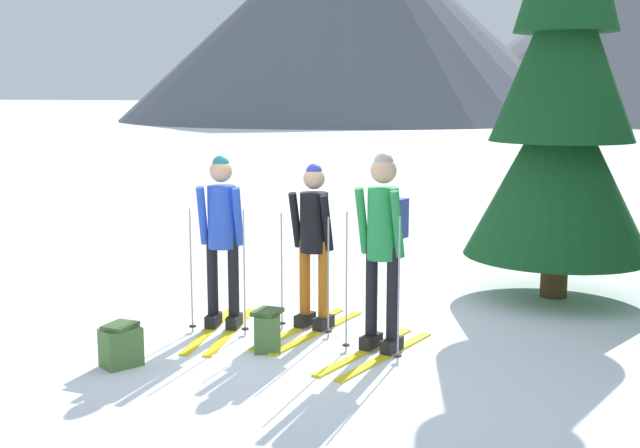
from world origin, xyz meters
The scene contains 7 objects.
ground_plane centered at (0.00, 0.00, 0.00)m, with size 400.00×400.00×0.00m, color white.
skier_in_blue centered at (-0.73, -0.03, 0.96)m, with size 0.66×1.65×1.75m.
skier_in_black centered at (0.11, 0.31, 0.91)m, with size 0.60×1.68×1.67m.
skier_in_green centered at (0.97, -0.10, 1.05)m, with size 0.63×1.64×1.83m.
pine_tree_mid centered at (2.18, 2.60, 2.33)m, with size 2.11×2.11×5.10m.
backpack_on_snow_front centered at (-0.02, -0.47, 0.19)m, with size 0.35×0.39×0.38m.
backpack_on_snow_beside centered at (-0.99, -1.36, 0.19)m, with size 0.36×0.39×0.38m.
Camera 1 is at (3.21, -6.90, 2.36)m, focal length 45.27 mm.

